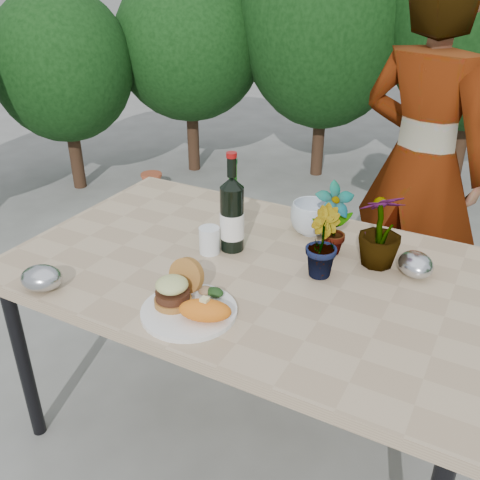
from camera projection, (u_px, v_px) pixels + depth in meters
The scene contains 18 objects.
ground at pixel (249, 425), 2.15m from camera, with size 80.00×80.00×0.00m, color slate.
patio_table at pixel (251, 279), 1.82m from camera, with size 1.60×1.00×0.75m.
shrub_hedge at pixel (442, 58), 2.85m from camera, with size 6.91×5.08×2.37m.
dinner_plate at pixel (189, 311), 1.54m from camera, with size 0.28×0.28×0.01m, color white.
burger_stack at pixel (176, 288), 1.56m from camera, with size 0.11×0.16×0.11m.
sweet_potato at pixel (205, 310), 1.48m from camera, with size 0.15×0.08×0.06m, color orange.
grilled_veg at pixel (211, 291), 1.60m from camera, with size 0.08×0.05×0.03m.
wine_bottle at pixel (232, 215), 1.83m from camera, with size 0.09×0.09×0.35m.
sparkling_water at pixel (233, 214), 1.88m from camera, with size 0.08×0.08×0.32m.
plastic_cup at pixel (209, 240), 1.85m from camera, with size 0.07×0.07×0.10m, color white.
seedling_left at pixel (334, 220), 1.81m from camera, with size 0.14×0.09×0.26m, color #296021.
seedling_mid at pixel (321, 242), 1.69m from camera, with size 0.13×0.10×0.23m, color #28551D.
seedling_right at pixel (381, 230), 1.74m from camera, with size 0.14×0.14×0.26m, color #226020.
blue_bowl at pixel (311, 218), 1.97m from camera, with size 0.16×0.16×0.12m, color silver.
foil_packet_left at pixel (42, 278), 1.65m from camera, with size 0.13×0.11×0.08m, color #ADAFB3.
foil_packet_right at pixel (416, 264), 1.72m from camera, with size 0.13×0.11×0.08m, color #B7BABF.
person at pixel (421, 166), 2.39m from camera, with size 0.61×0.40×1.68m, color #A37051.
terracotta_pot at pixel (152, 181), 4.31m from camera, with size 0.17×0.17×0.14m.
Camera 1 is at (0.70, -1.38, 1.66)m, focal length 40.00 mm.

